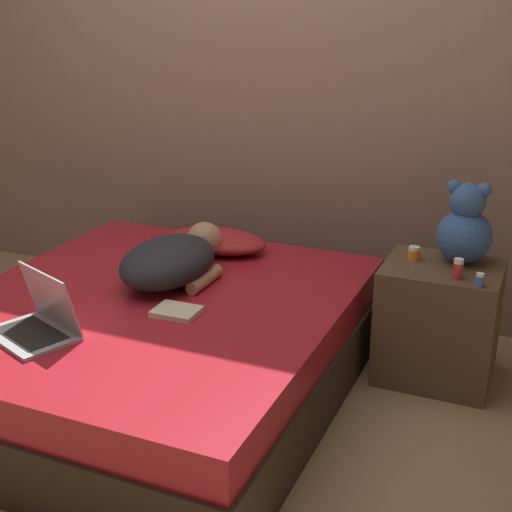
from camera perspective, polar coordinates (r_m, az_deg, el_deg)
The scene contains 12 objects.
ground_plane at distance 3.36m, azimuth -8.05°, elevation -10.34°, with size 12.00×12.00×0.00m, color #937551.
wall_back at distance 4.00m, azimuth 0.31°, elevation 14.47°, with size 8.00×0.06×2.60m.
bed at distance 3.25m, azimuth -8.23°, elevation -7.01°, with size 1.66×1.87×0.44m.
nightstand at distance 3.40m, azimuth 14.36°, elevation -5.15°, with size 0.52×0.44×0.55m.
pillow at distance 3.71m, azimuth -3.16°, elevation 1.25°, with size 0.54×0.32×0.11m.
person_lying at distance 3.33m, azimuth -6.61°, elevation -0.23°, with size 0.39×0.74×0.20m.
laptop at distance 2.91m, azimuth -17.02°, elevation -5.00°, with size 0.41×0.36×0.26m.
teddy_bear at distance 3.32m, azimuth 16.38°, elevation 2.19°, with size 0.25×0.25×0.38m.
bottle_blue at distance 3.10m, azimuth 17.46°, elevation -1.85°, with size 0.04×0.04×0.06m.
bottle_orange at distance 3.33m, azimuth 12.53°, elevation 0.20°, with size 0.05×0.05×0.06m.
bottle_red at distance 3.16m, azimuth 15.86°, elevation -0.99°, with size 0.04×0.04×0.09m.
book at distance 2.99m, azimuth -6.38°, elevation -4.45°, with size 0.19×0.15×0.02m.
Camera 1 is at (1.57, -2.45, 1.69)m, focal length 50.00 mm.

